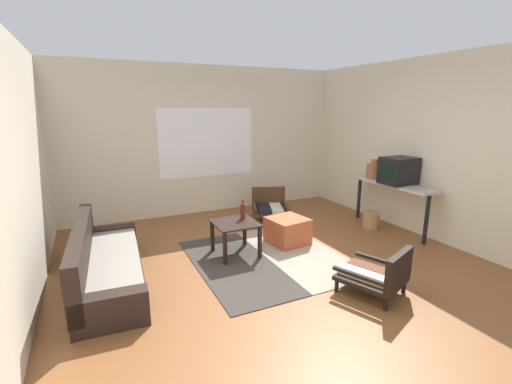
# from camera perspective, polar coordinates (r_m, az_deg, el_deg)

# --- Properties ---
(ground_plane) EXTENTS (7.80, 7.80, 0.00)m
(ground_plane) POSITION_cam_1_polar(r_m,az_deg,el_deg) (4.31, 5.26, -13.46)
(ground_plane) COLOR brown
(far_wall_with_window) EXTENTS (5.60, 0.13, 2.70)m
(far_wall_with_window) POSITION_cam_1_polar(r_m,az_deg,el_deg) (6.68, -8.14, 8.26)
(far_wall_with_window) COLOR beige
(far_wall_with_window) RESTS_ON ground
(side_wall_right) EXTENTS (0.12, 6.60, 2.70)m
(side_wall_right) POSITION_cam_1_polar(r_m,az_deg,el_deg) (5.91, 26.89, 6.25)
(side_wall_right) COLOR beige
(side_wall_right) RESTS_ON ground
(side_wall_left) EXTENTS (0.12, 6.60, 2.70)m
(side_wall_left) POSITION_cam_1_polar(r_m,az_deg,el_deg) (3.69, -35.52, 1.58)
(side_wall_left) COLOR beige
(side_wall_left) RESTS_ON ground
(area_rug) EXTENTS (1.87, 2.10, 0.01)m
(area_rug) POSITION_cam_1_polar(r_m,az_deg,el_deg) (4.74, 1.85, -10.71)
(area_rug) COLOR #38332D
(area_rug) RESTS_ON ground
(couch) EXTENTS (0.81, 2.13, 0.68)m
(couch) POSITION_cam_1_polar(r_m,az_deg,el_deg) (4.41, -23.44, -10.82)
(couch) COLOR black
(couch) RESTS_ON ground
(coffee_table) EXTENTS (0.57, 0.58, 0.46)m
(coffee_table) POSITION_cam_1_polar(r_m,az_deg,el_deg) (4.73, -3.38, -6.02)
(coffee_table) COLOR black
(coffee_table) RESTS_ON ground
(armchair_by_window) EXTENTS (0.80, 0.80, 0.52)m
(armchair_by_window) POSITION_cam_1_polar(r_m,az_deg,el_deg) (6.35, 2.22, -2.21)
(armchair_by_window) COLOR #472D19
(armchair_by_window) RESTS_ON ground
(armchair_striped_foreground) EXTENTS (0.75, 0.79, 0.54)m
(armchair_striped_foreground) POSITION_cam_1_polar(r_m,az_deg,el_deg) (4.03, 19.27, -12.48)
(armchair_striped_foreground) COLOR black
(armchair_striped_foreground) RESTS_ON ground
(ottoman_orange) EXTENTS (0.59, 0.59, 0.39)m
(ottoman_orange) POSITION_cam_1_polar(r_m,az_deg,el_deg) (5.19, 5.16, -6.31)
(ottoman_orange) COLOR #BC5633
(ottoman_orange) RESTS_ON ground
(console_shelf) EXTENTS (0.38, 1.54, 0.79)m
(console_shelf) POSITION_cam_1_polar(r_m,az_deg,el_deg) (6.02, 21.09, 0.61)
(console_shelf) COLOR #B2AD9E
(console_shelf) RESTS_ON ground
(crt_television) EXTENTS (0.49, 0.40, 0.41)m
(crt_television) POSITION_cam_1_polar(r_m,az_deg,el_deg) (5.88, 22.14, 3.24)
(crt_television) COLOR black
(crt_television) RESTS_ON console_shelf
(clay_vase) EXTENTS (0.24, 0.24, 0.31)m
(clay_vase) POSITION_cam_1_polar(r_m,az_deg,el_deg) (6.25, 18.60, 3.33)
(clay_vase) COLOR #935B38
(clay_vase) RESTS_ON console_shelf
(glass_bottle) EXTENTS (0.07, 0.07, 0.27)m
(glass_bottle) POSITION_cam_1_polar(r_m,az_deg,el_deg) (4.82, -2.17, -3.08)
(glass_bottle) COLOR #5B2319
(glass_bottle) RESTS_ON coffee_table
(wicker_basket) EXTENTS (0.27, 0.27, 0.27)m
(wicker_basket) POSITION_cam_1_polar(r_m,az_deg,el_deg) (6.13, 18.20, -4.39)
(wicker_basket) COLOR #9E7A4C
(wicker_basket) RESTS_ON ground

